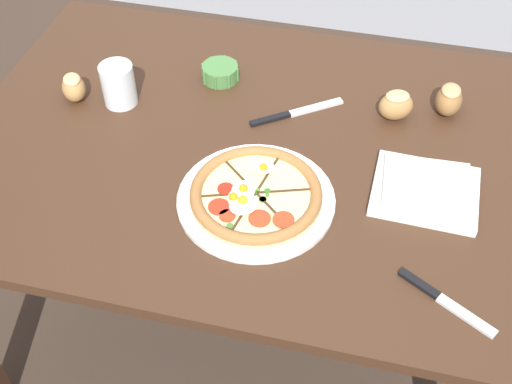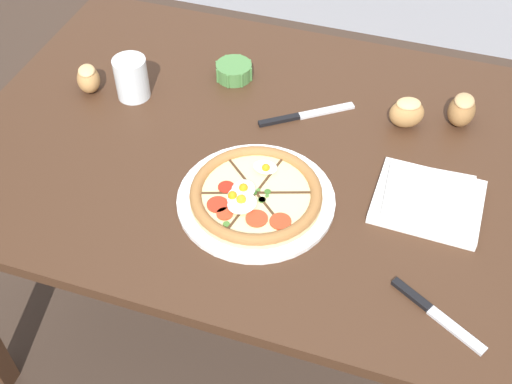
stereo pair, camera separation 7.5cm
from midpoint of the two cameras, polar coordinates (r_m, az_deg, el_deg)
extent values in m
plane|color=#3D2D23|center=(2.07, -1.66, -10.86)|extent=(12.00, 12.00, 0.00)
cube|color=#422819|center=(1.51, -2.23, 3.99)|extent=(1.35, 0.98, 0.03)
cube|color=#422819|center=(2.26, -14.50, 6.88)|extent=(0.06, 0.06, 0.71)
cube|color=#422819|center=(2.08, 18.25, 1.62)|extent=(0.06, 0.06, 0.71)
cylinder|color=white|center=(1.36, -1.57, -0.74)|extent=(0.34, 0.34, 0.01)
cylinder|color=#E5C684|center=(1.36, -1.59, -0.39)|extent=(0.28, 0.28, 0.01)
cylinder|color=beige|center=(1.35, -1.59, -0.18)|extent=(0.24, 0.24, 0.00)
torus|color=#A36B38|center=(1.35, -1.59, -0.15)|extent=(0.28, 0.28, 0.03)
cube|color=#472D19|center=(1.35, -4.14, -0.29)|extent=(0.12, 0.04, 0.00)
cube|color=#472D19|center=(1.31, -2.74, -1.85)|extent=(0.03, 0.12, 0.00)
cube|color=#472D19|center=(1.31, -0.13, -1.68)|extent=(0.09, 0.08, 0.00)
cube|color=#472D19|center=(1.35, 0.94, 0.05)|extent=(0.12, 0.04, 0.00)
cube|color=#472D19|center=(1.39, -0.51, 1.52)|extent=(0.03, 0.12, 0.00)
cube|color=#472D19|center=(1.38, -2.98, 1.36)|extent=(0.09, 0.08, 0.00)
cylinder|color=red|center=(1.31, -4.23, -2.18)|extent=(0.03, 0.03, 0.00)
cylinder|color=red|center=(1.30, -1.33, -2.42)|extent=(0.05, 0.05, 0.00)
cylinder|color=red|center=(1.30, 0.80, -2.54)|extent=(0.04, 0.04, 0.00)
cylinder|color=red|center=(1.36, -4.16, 0.20)|extent=(0.04, 0.04, 0.00)
cylinder|color=red|center=(1.33, -5.09, -1.35)|extent=(0.05, 0.05, 0.00)
ellipsoid|color=white|center=(1.35, -2.73, 0.15)|extent=(0.05, 0.06, 0.01)
sphere|color=orange|center=(1.34, -2.74, 0.26)|extent=(0.02, 0.02, 0.02)
ellipsoid|color=white|center=(1.33, -3.28, -0.59)|extent=(0.05, 0.06, 0.01)
sphere|color=orange|center=(1.32, -3.66, -0.49)|extent=(0.02, 0.02, 0.02)
ellipsoid|color=white|center=(1.39, -0.95, 2.24)|extent=(0.06, 0.05, 0.01)
sphere|color=orange|center=(1.38, -0.88, 2.16)|extent=(0.02, 0.02, 0.02)
ellipsoid|color=white|center=(1.32, -2.73, -1.13)|extent=(0.08, 0.09, 0.01)
sphere|color=#F4AD1E|center=(1.32, -2.84, -0.80)|extent=(0.02, 0.02, 0.02)
cylinder|color=#386B23|center=(1.35, -0.57, 0.05)|extent=(0.01, 0.01, 0.00)
cylinder|color=#477A2D|center=(1.34, -0.59, -0.32)|extent=(0.01, 0.01, 0.00)
cylinder|color=#386B23|center=(1.33, -1.02, -0.71)|extent=(0.02, 0.02, 0.00)
cylinder|color=#477A2D|center=(1.35, -1.40, 0.14)|extent=(0.01, 0.01, 0.00)
cylinder|color=#2D5B1E|center=(1.35, -1.72, -0.12)|extent=(0.01, 0.01, 0.00)
cylinder|color=#386B23|center=(1.33, -0.99, -0.70)|extent=(0.02, 0.02, 0.00)
cylinder|color=#477A2D|center=(1.29, -4.01, -3.06)|extent=(0.01, 0.01, 0.00)
cylinder|color=#4C8442|center=(1.68, -4.50, 10.52)|extent=(0.09, 0.09, 0.04)
cylinder|color=beige|center=(1.68, -4.51, 10.66)|extent=(0.07, 0.07, 0.02)
cylinder|color=#4C8442|center=(1.67, -2.97, 10.32)|extent=(0.01, 0.01, 0.04)
cylinder|color=#4C8442|center=(1.70, -3.11, 11.02)|extent=(0.01, 0.01, 0.04)
cylinder|color=#4C8442|center=(1.72, -4.06, 11.41)|extent=(0.01, 0.01, 0.04)
cylinder|color=#4C8442|center=(1.72, -5.25, 11.29)|extent=(0.01, 0.01, 0.04)
cylinder|color=#4C8442|center=(1.70, -6.02, 10.71)|extent=(0.01, 0.01, 0.04)
cylinder|color=#4C8442|center=(1.67, -5.92, 10.01)|extent=(0.01, 0.01, 0.04)
cylinder|color=#4C8442|center=(1.65, -4.97, 9.60)|extent=(0.01, 0.01, 0.04)
cylinder|color=#4C8442|center=(1.65, -3.73, 9.73)|extent=(0.01, 0.01, 0.04)
cube|color=white|center=(1.41, 13.33, 0.00)|extent=(0.23, 0.20, 0.02)
cube|color=white|center=(1.40, 13.46, 0.51)|extent=(0.19, 0.16, 0.02)
ellipsoid|color=#B27F47|center=(1.68, -17.14, 8.79)|extent=(0.09, 0.09, 0.06)
ellipsoid|color=#EAB775|center=(1.66, -17.34, 9.50)|extent=(0.06, 0.07, 0.02)
ellipsoid|color=#B27F47|center=(1.58, 10.98, 7.49)|extent=(0.10, 0.09, 0.07)
ellipsoid|color=#EAB775|center=(1.56, 11.13, 8.31)|extent=(0.07, 0.06, 0.02)
ellipsoid|color=olive|center=(1.62, 15.48, 7.82)|extent=(0.07, 0.09, 0.07)
ellipsoid|color=tan|center=(1.60, 15.68, 8.64)|extent=(0.05, 0.06, 0.02)
cube|color=silver|center=(1.60, 4.00, 7.48)|extent=(0.13, 0.10, 0.01)
cube|color=black|center=(1.56, -0.12, 6.47)|extent=(0.09, 0.07, 0.01)
cube|color=silver|center=(1.24, 16.54, -10.57)|extent=(0.11, 0.08, 0.01)
cube|color=black|center=(1.26, 12.65, -8.01)|extent=(0.08, 0.06, 0.01)
cylinder|color=white|center=(1.63, -13.45, 9.24)|extent=(0.08, 0.08, 0.11)
cylinder|color=silver|center=(1.64, -13.32, 8.65)|extent=(0.07, 0.07, 0.06)
camera|label=1|loc=(0.04, -91.60, -1.69)|focal=45.00mm
camera|label=2|loc=(0.04, 88.40, 1.69)|focal=45.00mm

